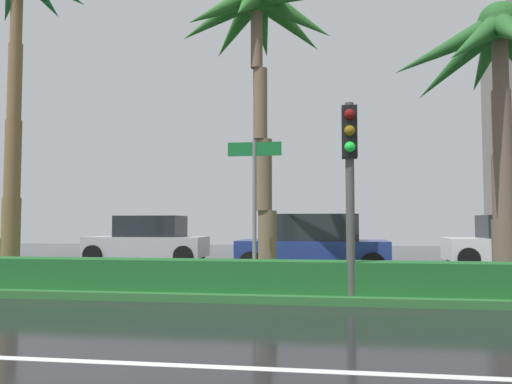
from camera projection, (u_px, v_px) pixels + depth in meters
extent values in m
cube|color=black|center=(255.00, 286.00, 12.24)|extent=(90.00, 42.00, 0.10)
cube|color=white|center=(155.00, 364.00, 5.33)|extent=(81.00, 0.14, 0.01)
cube|color=#2D6B33|center=(248.00, 286.00, 11.26)|extent=(85.50, 4.00, 0.15)
cube|color=#1E6028|center=(237.00, 276.00, 9.90)|extent=(76.50, 0.70, 0.60)
cylinder|color=brown|center=(11.00, 237.00, 12.66)|extent=(0.45, 0.45, 1.94)
cylinder|color=brown|center=(13.00, 159.00, 12.75)|extent=(0.40, 0.40, 1.94)
cylinder|color=brown|center=(15.00, 82.00, 12.83)|extent=(0.34, 0.34, 1.94)
cylinder|color=brown|center=(17.00, 6.00, 12.92)|extent=(0.29, 0.29, 1.94)
cylinder|color=brown|center=(267.00, 246.00, 11.33)|extent=(0.42, 0.42, 1.59)
cylinder|color=brown|center=(264.00, 175.00, 11.38)|extent=(0.37, 0.37, 1.59)
cylinder|color=brown|center=(260.00, 104.00, 11.42)|extent=(0.32, 0.32, 1.59)
cylinder|color=brown|center=(257.00, 33.00, 11.47)|extent=(0.27, 0.27, 1.59)
cone|color=#296325|center=(293.00, 15.00, 11.37)|extent=(1.95, 0.57, 1.53)
cone|color=#296325|center=(288.00, 23.00, 11.89)|extent=(1.90, 1.63, 1.49)
cone|color=#296325|center=(262.00, 28.00, 12.36)|extent=(0.57, 2.00, 1.37)
cone|color=#296325|center=(236.00, 27.00, 12.18)|extent=(1.76, 1.81, 1.47)
cone|color=#296325|center=(220.00, 17.00, 11.52)|extent=(2.01, 0.77, 1.50)
cone|color=#296325|center=(224.00, 8.00, 11.04)|extent=(1.85, 1.71, 1.49)
cone|color=#296325|center=(248.00, 3.00, 10.70)|extent=(0.71, 1.97, 1.56)
cylinder|color=brown|center=(505.00, 252.00, 10.89)|extent=(0.52, 0.52, 1.40)
cylinder|color=brown|center=(503.00, 187.00, 10.96)|extent=(0.46, 0.46, 1.40)
cylinder|color=brown|center=(502.00, 122.00, 11.03)|extent=(0.40, 0.40, 1.40)
cylinder|color=brown|center=(500.00, 59.00, 11.10)|extent=(0.33, 0.33, 1.40)
sphere|color=#275F28|center=(499.00, 23.00, 11.14)|extent=(0.90, 0.90, 0.90)
cone|color=#275F28|center=(485.00, 60.00, 12.23)|extent=(0.59, 2.49, 1.46)
cone|color=#275F28|center=(456.00, 63.00, 11.95)|extent=(2.08, 2.09, 1.75)
cone|color=#275F28|center=(446.00, 49.00, 11.31)|extent=(2.48, 0.63, 1.52)
cone|color=#275F28|center=(476.00, 40.00, 10.43)|extent=(2.01, 2.17, 1.73)
cone|color=#275F28|center=(511.00, 32.00, 10.07)|extent=(0.81, 2.46, 1.69)
cylinder|color=#4C4C47|center=(350.00, 198.00, 9.38)|extent=(0.16, 0.16, 3.55)
cube|color=black|center=(349.00, 132.00, 9.45)|extent=(0.28, 0.32, 0.96)
sphere|color=maroon|center=(350.00, 114.00, 9.30)|extent=(0.20, 0.20, 0.20)
sphere|color=#7F600F|center=(350.00, 131.00, 9.28)|extent=(0.20, 0.20, 0.20)
sphere|color=#1EEA3F|center=(350.00, 147.00, 9.26)|extent=(0.20, 0.20, 0.20)
cylinder|color=slate|center=(254.00, 214.00, 10.29)|extent=(0.08, 0.08, 3.00)
cube|color=#146B2D|center=(254.00, 149.00, 10.37)|extent=(1.10, 0.03, 0.28)
cylinder|color=black|center=(4.00, 256.00, 17.30)|extent=(0.68, 0.22, 0.68)
cube|color=silver|center=(147.00, 246.00, 18.64)|extent=(4.30, 1.76, 0.72)
cube|color=#1E2328|center=(151.00, 226.00, 18.66)|extent=(2.30, 1.58, 0.76)
cylinder|color=black|center=(93.00, 255.00, 17.98)|extent=(0.68, 0.22, 0.68)
cylinder|color=black|center=(114.00, 252.00, 19.76)|extent=(0.68, 0.22, 0.68)
cylinder|color=black|center=(183.00, 256.00, 17.49)|extent=(0.68, 0.22, 0.68)
cylinder|color=black|center=(197.00, 253.00, 19.27)|extent=(0.68, 0.22, 0.68)
cube|color=navy|center=(312.00, 253.00, 14.78)|extent=(4.30, 1.76, 0.72)
cube|color=#1E2328|center=(317.00, 227.00, 14.80)|extent=(2.30, 1.58, 0.76)
cylinder|color=black|center=(251.00, 264.00, 14.12)|extent=(0.68, 0.22, 0.68)
cylinder|color=black|center=(260.00, 259.00, 15.90)|extent=(0.68, 0.22, 0.68)
cylinder|color=black|center=(373.00, 265.00, 13.63)|extent=(0.68, 0.22, 0.68)
cylinder|color=black|center=(368.00, 260.00, 15.41)|extent=(0.68, 0.22, 0.68)
cylinder|color=black|center=(469.00, 258.00, 16.12)|extent=(0.68, 0.22, 0.68)
cylinder|color=black|center=(455.00, 255.00, 17.90)|extent=(0.68, 0.22, 0.68)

